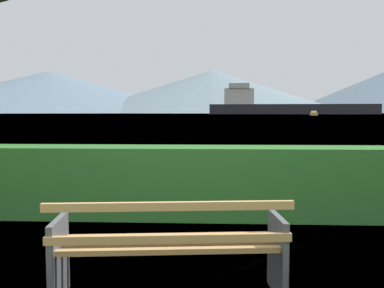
# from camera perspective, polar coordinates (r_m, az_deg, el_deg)

# --- Properties ---
(water_surface) EXTENTS (620.00, 620.00, 0.00)m
(water_surface) POSITION_cam_1_polar(r_m,az_deg,el_deg) (311.69, 2.63, 4.16)
(water_surface) COLOR #7A99A8
(water_surface) RESTS_ON ground_plane
(park_bench) EXTENTS (1.94, 0.75, 0.87)m
(park_bench) POSITION_cam_1_polar(r_m,az_deg,el_deg) (3.51, -3.10, -14.03)
(park_bench) COLOR tan
(park_bench) RESTS_ON ground_plane
(hedge_row) EXTENTS (11.19, 0.74, 1.04)m
(hedge_row) POSITION_cam_1_polar(r_m,az_deg,el_deg) (6.12, -0.60, -5.20)
(hedge_row) COLOR #2D6B28
(hedge_row) RESTS_ON ground_plane
(cargo_ship_large) EXTENTS (103.45, 25.49, 19.27)m
(cargo_ship_large) POSITION_cam_1_polar(r_m,az_deg,el_deg) (268.16, 11.85, 5.18)
(cargo_ship_large) COLOR #232328
(cargo_ship_large) RESTS_ON water_surface
(sailboat_mid) EXTENTS (4.56, 8.70, 1.94)m
(sailboat_mid) POSITION_cam_1_polar(r_m,az_deg,el_deg) (177.62, 16.35, 4.01)
(sailboat_mid) COLOR gold
(sailboat_mid) RESTS_ON water_surface
(distant_hills) EXTENTS (939.28, 456.46, 89.04)m
(distant_hills) POSITION_cam_1_polar(r_m,az_deg,el_deg) (582.67, 12.54, 7.75)
(distant_hills) COLOR slate
(distant_hills) RESTS_ON ground_plane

